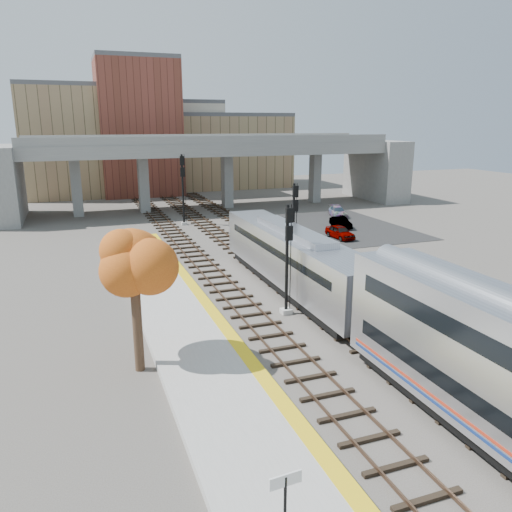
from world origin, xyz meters
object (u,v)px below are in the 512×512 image
object	(u,v)px
locomotive	(293,258)
tree	(133,260)
signal_mast_near	(287,263)
signal_mast_mid	(294,229)
car_c	(338,212)
car_b	(341,223)
signal_mast_far	(183,189)
car_a	(340,232)

from	to	relation	value
locomotive	tree	bearing A→B (deg)	-144.98
locomotive	signal_mast_near	world-z (taller)	signal_mast_near
signal_mast_mid	car_c	xyz separation A→B (m)	(14.35, 18.75, -2.61)
signal_mast_mid	tree	bearing A→B (deg)	-137.29
signal_mast_mid	signal_mast_near	bearing A→B (deg)	-116.66
locomotive	car_c	size ratio (longest dim) A/B	4.62
signal_mast_mid	car_c	size ratio (longest dim) A/B	1.62
car_b	car_c	xyz separation A→B (m)	(2.99, 6.04, 0.01)
tree	car_b	xyz separation A→B (m)	(24.56, 24.90, -4.65)
car_b	tree	bearing A→B (deg)	-128.96
car_b	signal_mast_mid	bearing A→B (deg)	-126.14
tree	signal_mast_far	bearing A→B (deg)	74.35
signal_mast_near	car_a	distance (m)	21.05
car_a	signal_mast_mid	bearing A→B (deg)	-139.64
signal_mast_far	tree	world-z (taller)	signal_mast_far
signal_mast_mid	car_a	size ratio (longest dim) A/B	1.78
locomotive	car_a	bearing A→B (deg)	49.55
locomotive	signal_mast_mid	world-z (taller)	signal_mast_mid
signal_mast_mid	tree	size ratio (longest dim) A/B	0.94
locomotive	car_b	bearing A→B (deg)	51.92
signal_mast_near	tree	size ratio (longest dim) A/B	0.92
car_b	signal_mast_far	bearing A→B (deg)	159.47
signal_mast_near	car_c	world-z (taller)	signal_mast_near
signal_mast_near	tree	world-z (taller)	tree
signal_mast_near	car_b	size ratio (longest dim) A/B	1.83
car_c	signal_mast_mid	bearing A→B (deg)	-111.26
signal_mast_far	locomotive	bearing A→B (deg)	-85.13
signal_mast_near	signal_mast_mid	size ratio (longest dim) A/B	0.98
locomotive	car_c	bearing A→B (deg)	54.70
car_a	car_b	world-z (taller)	car_a
signal_mast_far	car_c	world-z (taller)	signal_mast_far
signal_mast_near	tree	xyz separation A→B (m)	(-9.11, -4.03, 2.12)
locomotive	signal_mast_near	distance (m)	4.45
signal_mast_near	car_a	xyz separation A→B (m)	(12.88, 16.46, -2.48)
signal_mast_mid	tree	xyz separation A→B (m)	(-13.21, -12.19, 2.03)
locomotive	car_a	size ratio (longest dim) A/B	5.08
tree	car_b	world-z (taller)	tree
car_b	car_c	world-z (taller)	car_c
signal_mast_far	car_a	world-z (taller)	signal_mast_far
car_c	car_a	bearing A→B (deg)	-101.90
signal_mast_mid	car_c	bearing A→B (deg)	52.57
signal_mast_near	car_b	bearing A→B (deg)	53.48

